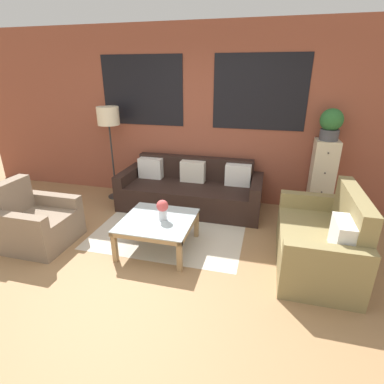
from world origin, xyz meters
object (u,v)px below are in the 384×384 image
object	(u,v)px
settee_vintage	(321,241)
floor_lamp	(109,120)
coffee_table	(158,224)
potted_plant	(331,124)
flower_vase	(162,208)
drawer_cabinet	(322,179)
armchair_corner	(37,224)
couch_dark	(191,191)

from	to	relation	value
settee_vintage	floor_lamp	bearing A→B (deg)	158.53
settee_vintage	coffee_table	xyz separation A→B (m)	(-1.91, -0.12, 0.03)
potted_plant	flower_vase	xyz separation A→B (m)	(-2.00, -1.53, -0.86)
floor_lamp	flower_vase	xyz separation A→B (m)	(1.40, -1.38, -0.80)
potted_plant	flower_vase	size ratio (longest dim) A/B	1.71
settee_vintage	floor_lamp	world-z (taller)	floor_lamp
flower_vase	drawer_cabinet	bearing A→B (deg)	37.47
settee_vintage	potted_plant	distance (m)	1.81
settee_vintage	flower_vase	xyz separation A→B (m)	(-1.84, -0.11, 0.24)
floor_lamp	potted_plant	bearing A→B (deg)	2.49
armchair_corner	drawer_cabinet	distance (m)	4.06
potted_plant	coffee_table	bearing A→B (deg)	-143.21
armchair_corner	floor_lamp	bearing A→B (deg)	82.30
armchair_corner	potted_plant	distance (m)	4.20
couch_dark	floor_lamp	bearing A→B (deg)	176.59
coffee_table	settee_vintage	bearing A→B (deg)	3.55
couch_dark	settee_vintage	size ratio (longest dim) A/B	1.57
floor_lamp	potted_plant	size ratio (longest dim) A/B	3.53
armchair_corner	settee_vintage	bearing A→B (deg)	6.40
potted_plant	armchair_corner	bearing A→B (deg)	-153.41
couch_dark	flower_vase	size ratio (longest dim) A/B	8.70
drawer_cabinet	armchair_corner	bearing A→B (deg)	-153.42
armchair_corner	coffee_table	world-z (taller)	armchair_corner
coffee_table	drawer_cabinet	distance (m)	2.59
couch_dark	drawer_cabinet	distance (m)	2.02
settee_vintage	flower_vase	bearing A→B (deg)	-176.64
armchair_corner	potted_plant	world-z (taller)	potted_plant
couch_dark	flower_vase	bearing A→B (deg)	-90.43
couch_dark	potted_plant	size ratio (longest dim) A/B	5.08
settee_vintage	flower_vase	size ratio (longest dim) A/B	5.55
couch_dark	potted_plant	distance (m)	2.30
coffee_table	potted_plant	world-z (taller)	potted_plant
armchair_corner	coffee_table	distance (m)	1.58
couch_dark	flower_vase	world-z (taller)	couch_dark
coffee_table	drawer_cabinet	world-z (taller)	drawer_cabinet
floor_lamp	drawer_cabinet	size ratio (longest dim) A/B	1.33
settee_vintage	armchair_corner	world-z (taller)	settee_vintage
floor_lamp	flower_vase	size ratio (longest dim) A/B	6.05
floor_lamp	flower_vase	distance (m)	2.12
drawer_cabinet	potted_plant	size ratio (longest dim) A/B	2.65
armchair_corner	coffee_table	bearing A→B (deg)	9.84
armchair_corner	coffee_table	xyz separation A→B (m)	(1.56, 0.27, 0.06)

